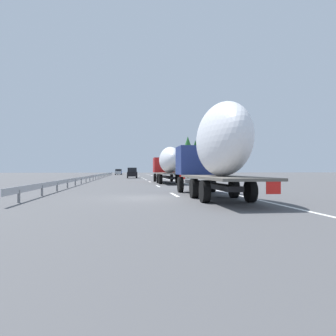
{
  "coord_description": "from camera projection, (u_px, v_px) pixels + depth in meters",
  "views": [
    {
      "loc": [
        -17.61,
        1.06,
        1.51
      ],
      "look_at": [
        12.39,
        -2.72,
        1.69
      ],
      "focal_mm": 34.74,
      "sensor_mm": 36.0,
      "label": 1
    }
  ],
  "objects": [
    {
      "name": "lane_stripe_1",
      "position": [
        158.0,
        186.0,
        30.26
      ],
      "size": [
        3.2,
        0.2,
        0.01
      ],
      "primitive_type": "cube",
      "color": "white",
      "rests_on": "ground_plane"
    },
    {
      "name": "car_black_suv",
      "position": [
        132.0,
        173.0,
        60.67
      ],
      "size": [
        4.27,
        1.9,
        1.94
      ],
      "color": "black",
      "rests_on": "ground_plane"
    },
    {
      "name": "lane_stripe_2",
      "position": [
        150.0,
        182.0,
        41.27
      ],
      "size": [
        3.2,
        0.2,
        0.01
      ],
      "primitive_type": "cube",
      "color": "white",
      "rests_on": "ground_plane"
    },
    {
      "name": "guardrail_median",
      "position": [
        100.0,
        175.0,
        59.51
      ],
      "size": [
        94.0,
        0.1,
        0.76
      ],
      "color": "#9EA0A5",
      "rests_on": "ground_plane"
    },
    {
      "name": "lane_stripe_4",
      "position": [
        144.0,
        179.0,
        56.45
      ],
      "size": [
        3.2,
        0.2,
        0.01
      ],
      "primitive_type": "cube",
      "color": "white",
      "rests_on": "ground_plane"
    },
    {
      "name": "lane_stripe_5",
      "position": [
        142.0,
        178.0,
        63.14
      ],
      "size": [
        3.2,
        0.2,
        0.01
      ],
      "primitive_type": "cube",
      "color": "white",
      "rests_on": "ground_plane"
    },
    {
      "name": "edge_line_right",
      "position": [
        161.0,
        178.0,
        62.93
      ],
      "size": [
        110.0,
        0.2,
        0.01
      ],
      "primitive_type": "cube",
      "color": "white",
      "rests_on": "ground_plane"
    },
    {
      "name": "car_blue_sedan",
      "position": [
        119.0,
        172.0,
        110.95
      ],
      "size": [
        4.3,
        1.72,
        1.83
      ],
      "color": "#28479E",
      "rests_on": "ground_plane"
    },
    {
      "name": "truck_lead",
      "position": [
        168.0,
        163.0,
        37.21
      ],
      "size": [
        13.24,
        2.55,
        4.04
      ],
      "color": "#B21919",
      "rests_on": "ground_plane"
    },
    {
      "name": "road_sign",
      "position": [
        172.0,
        167.0,
        57.06
      ],
      "size": [
        0.1,
        0.9,
        2.95
      ],
      "color": "gray",
      "rests_on": "ground_plane"
    },
    {
      "name": "lane_stripe_6",
      "position": [
        138.0,
        176.0,
        82.97
      ],
      "size": [
        3.2,
        0.2,
        0.01
      ],
      "primitive_type": "cube",
      "color": "white",
      "rests_on": "ground_plane"
    },
    {
      "name": "truck_trailing",
      "position": [
        216.0,
        148.0,
        17.23
      ],
      "size": [
        12.65,
        2.55,
        4.82
      ],
      "color": "navy",
      "rests_on": "ground_plane"
    },
    {
      "name": "car_silver_hatch",
      "position": [
        118.0,
        172.0,
        99.56
      ],
      "size": [
        4.04,
        1.91,
        1.78
      ],
      "color": "#ADB2B7",
      "rests_on": "ground_plane"
    },
    {
      "name": "lane_stripe_8",
      "position": [
        137.0,
        175.0,
        97.51
      ],
      "size": [
        3.2,
        0.2,
        0.01
      ],
      "primitive_type": "cube",
      "color": "white",
      "rests_on": "ground_plane"
    },
    {
      "name": "tree_0",
      "position": [
        176.0,
        163.0,
        84.27
      ],
      "size": [
        3.74,
        3.74,
        5.37
      ],
      "color": "#472D19",
      "rests_on": "ground_plane"
    },
    {
      "name": "ground_plane",
      "position": [
        133.0,
        179.0,
        57.28
      ],
      "size": [
        260.0,
        260.0,
        0.0
      ],
      "primitive_type": "plane",
      "color": "#4C4C4F"
    },
    {
      "name": "lane_stripe_3",
      "position": [
        146.0,
        180.0,
        49.76
      ],
      "size": [
        3.2,
        0.2,
        0.01
      ],
      "primitive_type": "cube",
      "color": "white",
      "rests_on": "ground_plane"
    },
    {
      "name": "lane_stripe_7",
      "position": [
        139.0,
        176.0,
        79.85
      ],
      "size": [
        3.2,
        0.2,
        0.01
      ],
      "primitive_type": "cube",
      "color": "white",
      "rests_on": "ground_plane"
    },
    {
      "name": "tree_3",
      "position": [
        188.0,
        152.0,
        60.19
      ],
      "size": [
        3.97,
        3.97,
        7.75
      ],
      "color": "#472D19",
      "rests_on": "ground_plane"
    },
    {
      "name": "tree_1",
      "position": [
        175.0,
        161.0,
        93.27
      ],
      "size": [
        3.42,
        3.42,
        6.31
      ],
      "color": "#472D19",
      "rests_on": "ground_plane"
    },
    {
      "name": "tree_2",
      "position": [
        185.0,
        163.0,
        70.66
      ],
      "size": [
        3.63,
        3.63,
        4.91
      ],
      "color": "#472D19",
      "rests_on": "ground_plane"
    },
    {
      "name": "lane_stripe_0",
      "position": [
        174.0,
        195.0,
        19.8
      ],
      "size": [
        3.2,
        0.2,
        0.01
      ],
      "primitive_type": "cube",
      "color": "white",
      "rests_on": "ground_plane"
    },
    {
      "name": "car_white_van",
      "position": [
        132.0,
        172.0,
        88.16
      ],
      "size": [
        4.46,
        1.92,
        1.91
      ],
      "color": "white",
      "rests_on": "ground_plane"
    },
    {
      "name": "tree_4",
      "position": [
        195.0,
        154.0,
        68.58
      ],
      "size": [
        3.86,
        3.86,
        7.82
      ],
      "color": "#472D19",
      "rests_on": "ground_plane"
    }
  ]
}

